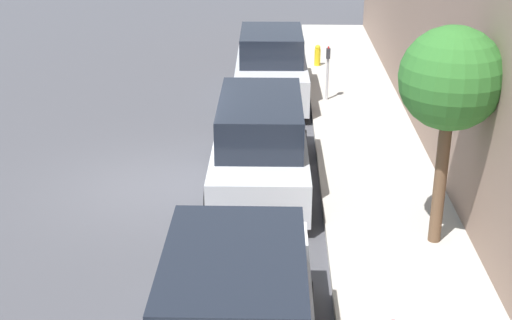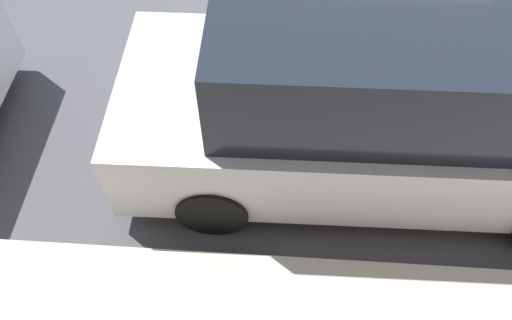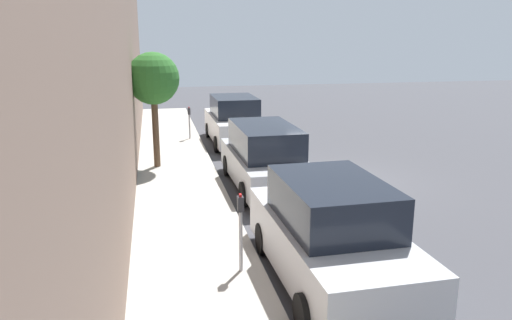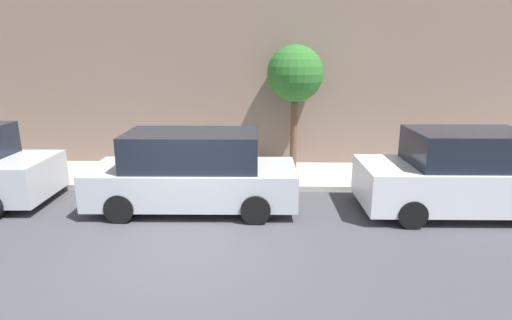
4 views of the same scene
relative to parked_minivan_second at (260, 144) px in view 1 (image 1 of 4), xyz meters
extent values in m
plane|color=#424247|center=(-2.24, -0.20, -0.92)|extent=(60.00, 60.00, 0.00)
cube|color=#B2ADA3|center=(2.52, -0.20, -0.85)|extent=(2.53, 32.00, 0.15)
cube|color=black|center=(-0.13, -6.39, 0.66)|extent=(1.75, 2.62, 0.80)
cylinder|color=black|center=(-1.06, -4.91, -0.60)|extent=(0.22, 0.64, 0.64)
cylinder|color=black|center=(0.80, -4.91, -0.60)|extent=(0.22, 0.64, 0.64)
cube|color=#B7BABF|center=(0.00, 0.00, -0.28)|extent=(1.97, 4.93, 0.84)
cube|color=black|center=(0.00, 0.00, 0.56)|extent=(1.72, 3.12, 0.84)
cylinder|color=black|center=(-0.90, 1.52, -0.59)|extent=(0.22, 0.67, 0.67)
cylinder|color=black|center=(0.90, 1.52, -0.59)|extent=(0.22, 0.67, 0.67)
cylinder|color=black|center=(-0.90, -1.52, -0.59)|extent=(0.22, 0.67, 0.67)
cylinder|color=black|center=(0.90, -1.52, -0.59)|extent=(0.22, 0.67, 0.67)
cube|color=#B7BABF|center=(0.13, 6.03, -0.22)|extent=(2.07, 4.84, 0.96)
cube|color=black|center=(0.13, 6.03, 0.66)|extent=(1.78, 2.64, 0.80)
cylinder|color=black|center=(-0.80, 7.52, -0.59)|extent=(0.22, 0.66, 0.66)
cylinder|color=black|center=(1.06, 7.52, -0.59)|extent=(0.22, 0.66, 0.66)
cylinder|color=black|center=(-0.80, 4.54, -0.59)|extent=(0.22, 0.66, 0.66)
cylinder|color=black|center=(1.06, 4.54, -0.59)|extent=(0.22, 0.66, 0.66)
cylinder|color=#ADADB2|center=(1.71, 5.53, -0.18)|extent=(0.07, 0.07, 1.19)
cube|color=#2D2D33|center=(1.71, 5.53, 0.56)|extent=(0.11, 0.15, 0.28)
cube|color=red|center=(1.71, 5.53, 0.72)|extent=(0.04, 0.09, 0.05)
cylinder|color=brown|center=(3.14, -2.61, 0.47)|extent=(0.22, 0.22, 2.48)
sphere|color=#2D6B28|center=(3.14, -2.61, 2.18)|extent=(1.70, 1.70, 1.70)
cylinder|color=gold|center=(1.61, 9.25, -0.50)|extent=(0.20, 0.20, 0.55)
sphere|color=gold|center=(1.61, 9.25, -0.17)|extent=(0.18, 0.18, 0.18)
camera|label=1|loc=(0.40, -13.77, 5.33)|focal=50.00mm
camera|label=2|loc=(3.19, -0.97, 3.36)|focal=35.00mm
camera|label=3|loc=(3.19, 14.05, 3.57)|focal=35.00mm
camera|label=4|loc=(-9.15, -1.72, 2.74)|focal=28.00mm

